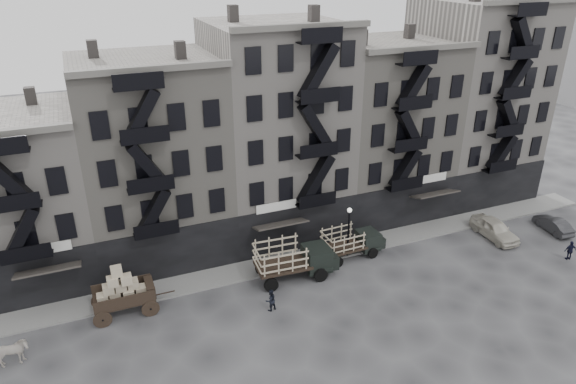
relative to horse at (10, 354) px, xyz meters
name	(u,v)px	position (x,y,z in m)	size (l,w,h in m)	color
ground	(327,283)	(20.36, 0.38, -0.86)	(140.00, 140.00, 0.00)	#38383A
sidewalk	(306,257)	(20.36, 4.13, -0.79)	(55.00, 2.50, 0.15)	slate
building_west	(10,200)	(0.36, 10.21, 5.14)	(10.00, 11.35, 13.20)	#A39C96
building_midwest	(153,160)	(10.36, 10.21, 6.64)	(10.00, 11.35, 16.20)	gray
building_center	(277,131)	(20.36, 10.21, 7.64)	(10.00, 11.35, 18.20)	#A39C96
building_mideast	(382,128)	(30.36, 10.21, 6.64)	(10.00, 11.35, 16.20)	gray
building_east	(474,101)	(40.36, 10.21, 8.14)	(10.00, 11.35, 19.20)	#A39C96
lamp_post	(349,226)	(23.36, 2.98, 1.92)	(0.36, 0.36, 4.28)	black
horse	(10,354)	(0.00, 0.00, 0.00)	(0.93, 2.05, 1.73)	beige
wagon	(120,287)	(6.46, 2.55, 1.13)	(4.14, 2.23, 3.50)	black
stake_truck_west	(294,257)	(18.43, 2.05, 0.85)	(6.12, 2.81, 3.01)	black
stake_truck_east	(352,240)	(23.72, 2.99, 0.57)	(5.09, 2.26, 2.51)	black
car_east	(495,229)	(36.17, 1.03, -0.08)	(1.86, 4.63, 1.58)	#BDB7A9
car_far	(553,225)	(41.59, -0.07, -0.25)	(1.30, 3.72, 1.23)	#27282A
pedestrian_mid	(271,300)	(15.50, -0.90, -0.08)	(0.77, 0.60, 1.58)	black
policeman	(570,250)	(39.07, -3.91, -0.07)	(0.93, 0.39, 1.59)	black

